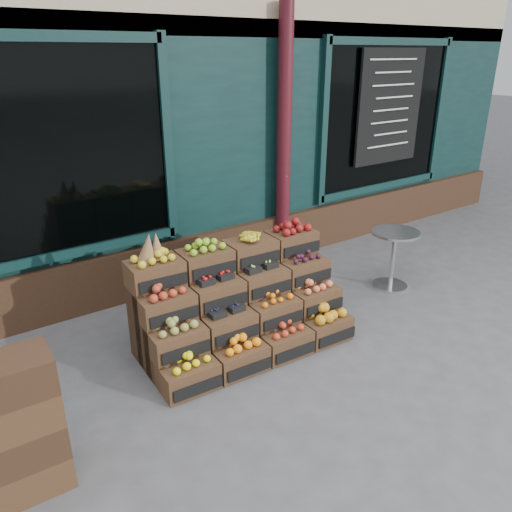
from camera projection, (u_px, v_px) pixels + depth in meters
ground at (317, 359)px, 4.65m from camera, size 60.00×60.00×0.00m
shop_facade at (98, 69)px, 7.57m from camera, size 12.00×6.24×4.80m
crate_display at (239, 307)px, 4.78m from camera, size 2.01×1.07×1.23m
spare_crates at (20, 427)px, 3.10m from camera, size 0.50×0.36×0.98m
bistro_table at (393, 253)px, 5.90m from camera, size 0.57×0.57×0.71m
shopkeeper at (61, 202)px, 5.76m from camera, size 0.89×0.75×2.09m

